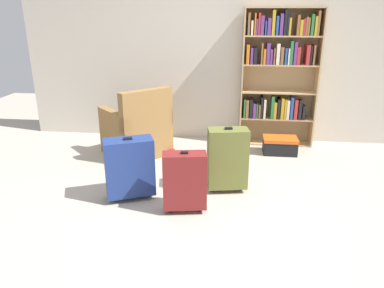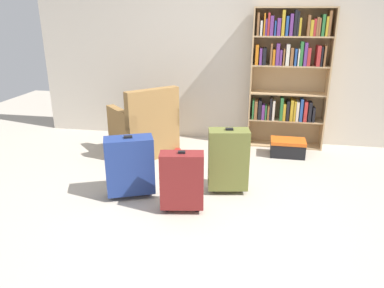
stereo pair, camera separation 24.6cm
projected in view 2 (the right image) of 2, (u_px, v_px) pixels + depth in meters
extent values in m
plane|color=#B2A899|center=(201.00, 209.00, 3.48)|extent=(9.69, 9.69, 0.00)
cube|color=beige|center=(227.00, 49.00, 5.06)|extent=(5.54, 0.10, 2.60)
cube|color=tan|center=(251.00, 79.00, 4.93)|extent=(0.02, 0.27, 1.84)
cube|color=tan|center=(328.00, 82.00, 4.76)|extent=(0.02, 0.27, 1.84)
cube|color=tan|center=(288.00, 79.00, 4.96)|extent=(1.01, 0.02, 1.84)
cube|color=tan|center=(283.00, 145.00, 5.16)|extent=(0.97, 0.25, 0.02)
cube|color=tan|center=(285.00, 120.00, 5.03)|extent=(0.97, 0.25, 0.02)
cube|color=tan|center=(288.00, 93.00, 4.91)|extent=(0.97, 0.25, 0.02)
cube|color=tan|center=(290.00, 66.00, 4.78)|extent=(0.97, 0.25, 0.02)
cube|color=tan|center=(293.00, 36.00, 4.66)|extent=(0.97, 0.25, 0.02)
cube|color=tan|center=(295.00, 7.00, 4.54)|extent=(0.97, 0.25, 0.02)
cube|color=#2D7238|center=(253.00, 109.00, 5.02)|extent=(0.02, 0.17, 0.26)
cube|color=brown|center=(256.00, 109.00, 5.04)|extent=(0.04, 0.20, 0.25)
cube|color=black|center=(260.00, 109.00, 5.04)|extent=(0.04, 0.23, 0.26)
cube|color=#66337F|center=(263.00, 111.00, 5.01)|extent=(0.04, 0.17, 0.20)
cube|color=#2D7238|center=(266.00, 112.00, 5.00)|extent=(0.02, 0.15, 0.20)
cube|color=brown|center=(268.00, 112.00, 5.02)|extent=(0.02, 0.22, 0.19)
cube|color=black|center=(271.00, 108.00, 5.00)|extent=(0.03, 0.22, 0.30)
cube|color=silver|center=(273.00, 110.00, 4.97)|extent=(0.03, 0.17, 0.26)
cube|color=#2D7238|center=(281.00, 109.00, 4.94)|extent=(0.04, 0.15, 0.31)
cube|color=gold|center=(284.00, 111.00, 4.96)|extent=(0.04, 0.17, 0.23)
cube|color=black|center=(287.00, 110.00, 4.96)|extent=(0.04, 0.21, 0.27)
cube|color=gold|center=(291.00, 109.00, 4.96)|extent=(0.04, 0.22, 0.28)
cube|color=gold|center=(294.00, 110.00, 4.95)|extent=(0.03, 0.22, 0.27)
cube|color=silver|center=(297.00, 110.00, 4.94)|extent=(0.04, 0.21, 0.26)
cube|color=#264C99|center=(301.00, 110.00, 4.91)|extent=(0.04, 0.17, 0.30)
cube|color=#B22D2D|center=(305.00, 111.00, 4.91)|extent=(0.04, 0.18, 0.27)
cube|color=black|center=(309.00, 111.00, 4.89)|extent=(0.04, 0.15, 0.27)
cube|color=black|center=(313.00, 114.00, 4.89)|extent=(0.03, 0.16, 0.19)
cube|color=orange|center=(257.00, 55.00, 4.78)|extent=(0.04, 0.19, 0.25)
cube|color=#66337F|center=(261.00, 56.00, 4.79)|extent=(0.03, 0.22, 0.21)
cube|color=black|center=(264.00, 56.00, 4.79)|extent=(0.04, 0.23, 0.21)
cube|color=brown|center=(271.00, 54.00, 4.73)|extent=(0.02, 0.15, 0.27)
cube|color=orange|center=(274.00, 57.00, 4.75)|extent=(0.03, 0.19, 0.20)
cube|color=#66337F|center=(278.00, 54.00, 4.73)|extent=(0.04, 0.18, 0.27)
cube|color=#66337F|center=(281.00, 57.00, 4.72)|extent=(0.03, 0.15, 0.19)
cube|color=brown|center=(284.00, 57.00, 4.72)|extent=(0.02, 0.17, 0.21)
cube|color=silver|center=(287.00, 54.00, 4.73)|extent=(0.04, 0.23, 0.27)
cube|color=brown|center=(292.00, 56.00, 4.70)|extent=(0.04, 0.17, 0.22)
cube|color=#264C99|center=(295.00, 57.00, 4.69)|extent=(0.03, 0.16, 0.21)
cube|color=silver|center=(298.00, 57.00, 4.68)|extent=(0.02, 0.16, 0.21)
cube|color=#2D7238|center=(301.00, 54.00, 4.66)|extent=(0.04, 0.15, 0.30)
cube|color=#66337F|center=(305.00, 54.00, 4.67)|extent=(0.04, 0.18, 0.29)
cube|color=#B22D2D|center=(308.00, 57.00, 4.66)|extent=(0.04, 0.17, 0.23)
cube|color=#B22D2D|center=(318.00, 56.00, 4.66)|extent=(0.04, 0.22, 0.25)
cube|color=black|center=(321.00, 56.00, 4.64)|extent=(0.02, 0.17, 0.24)
cube|color=brown|center=(324.00, 56.00, 4.65)|extent=(0.02, 0.23, 0.25)
cube|color=brown|center=(258.00, 24.00, 4.64)|extent=(0.03, 0.15, 0.28)
cube|color=silver|center=(261.00, 28.00, 4.67)|extent=(0.03, 0.20, 0.18)
cube|color=orange|center=(265.00, 24.00, 4.65)|extent=(0.02, 0.20, 0.27)
cube|color=#66337F|center=(266.00, 27.00, 4.65)|extent=(0.02, 0.19, 0.20)
cube|color=#B22D2D|center=(269.00, 24.00, 4.63)|extent=(0.03, 0.18, 0.28)
cube|color=#66337F|center=(272.00, 26.00, 4.61)|extent=(0.04, 0.15, 0.24)
cube|color=#264C99|center=(275.00, 28.00, 4.63)|extent=(0.02, 0.17, 0.18)
cube|color=#66337F|center=(279.00, 27.00, 4.62)|extent=(0.04, 0.18, 0.21)
cube|color=gold|center=(283.00, 23.00, 4.60)|extent=(0.04, 0.20, 0.31)
cube|color=#264C99|center=(287.00, 26.00, 4.60)|extent=(0.03, 0.19, 0.24)
cube|color=#66337F|center=(291.00, 25.00, 4.60)|extent=(0.04, 0.22, 0.26)
cube|color=black|center=(295.00, 23.00, 4.55)|extent=(0.04, 0.15, 0.31)
cube|color=black|center=(298.00, 24.00, 4.55)|extent=(0.02, 0.15, 0.29)
cube|color=gold|center=(300.00, 27.00, 4.58)|extent=(0.03, 0.20, 0.22)
cube|color=brown|center=(308.00, 25.00, 4.54)|extent=(0.03, 0.17, 0.25)
cube|color=gold|center=(311.00, 28.00, 4.55)|extent=(0.04, 0.19, 0.19)
cube|color=#B22D2D|center=(314.00, 27.00, 4.54)|extent=(0.03, 0.18, 0.21)
cube|color=brown|center=(317.00, 26.00, 4.54)|extent=(0.02, 0.19, 0.23)
cube|color=brown|center=(319.00, 27.00, 4.55)|extent=(0.02, 0.22, 0.22)
cube|color=#2D7238|center=(323.00, 25.00, 4.53)|extent=(0.03, 0.20, 0.26)
cube|color=gold|center=(326.00, 26.00, 4.52)|extent=(0.03, 0.20, 0.23)
cube|color=brown|center=(329.00, 23.00, 4.50)|extent=(0.03, 0.19, 0.30)
cube|color=olive|center=(143.00, 137.00, 4.86)|extent=(0.99, 0.99, 0.40)
cube|color=tan|center=(143.00, 120.00, 4.78)|extent=(0.76, 0.76, 0.08)
cube|color=olive|center=(153.00, 109.00, 4.49)|extent=(0.58, 0.58, 0.50)
cube|color=olive|center=(162.00, 112.00, 4.92)|extent=(0.57, 0.57, 0.22)
cube|color=olive|center=(121.00, 119.00, 4.60)|extent=(0.57, 0.57, 0.22)
cylinder|color=red|center=(178.00, 152.00, 4.76)|extent=(0.08, 0.08, 0.10)
torus|color=red|center=(182.00, 152.00, 4.75)|extent=(0.06, 0.01, 0.06)
cube|color=black|center=(288.00, 149.00, 4.76)|extent=(0.43, 0.28, 0.19)
cube|color=#D85919|center=(288.00, 141.00, 4.72)|extent=(0.44, 0.29, 0.04)
cube|color=maroon|center=(182.00, 180.00, 3.35)|extent=(0.42, 0.24, 0.53)
cube|color=black|center=(182.00, 152.00, 3.26)|extent=(0.07, 0.05, 0.02)
cylinder|color=black|center=(168.00, 208.00, 3.45)|extent=(0.06, 0.06, 0.05)
cylinder|color=black|center=(197.00, 208.00, 3.45)|extent=(0.06, 0.06, 0.05)
cube|color=navy|center=(130.00, 165.00, 3.63)|extent=(0.52, 0.39, 0.58)
cube|color=black|center=(128.00, 137.00, 3.53)|extent=(0.09, 0.07, 0.02)
cylinder|color=black|center=(115.00, 195.00, 3.70)|extent=(0.07, 0.07, 0.05)
cylinder|color=black|center=(148.00, 192.00, 3.77)|extent=(0.07, 0.07, 0.05)
cube|color=brown|center=(228.00, 159.00, 3.71)|extent=(0.44, 0.28, 0.63)
cube|color=black|center=(229.00, 129.00, 3.60)|extent=(0.08, 0.06, 0.02)
cylinder|color=black|center=(214.00, 189.00, 3.83)|extent=(0.06, 0.06, 0.05)
cylinder|color=black|center=(241.00, 189.00, 3.83)|extent=(0.06, 0.06, 0.05)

